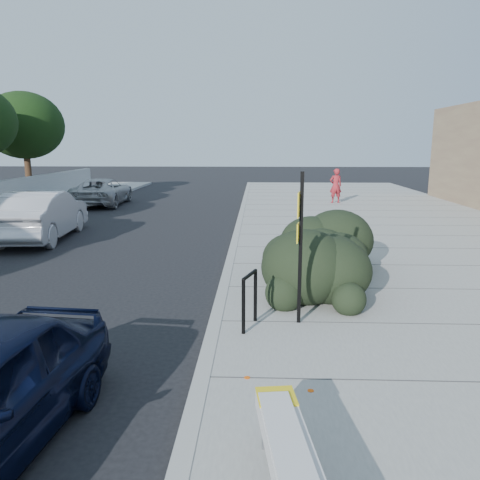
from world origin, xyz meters
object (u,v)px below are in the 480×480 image
at_px(wagon_silver, 41,215).
at_px(suv_silver, 102,192).
at_px(bike_rack, 250,295).
at_px(bench, 290,454).
at_px(sign_post, 300,239).
at_px(pedestrian, 336,186).

bearing_deg(wagon_silver, suv_silver, -89.37).
bearing_deg(bike_rack, bench, -65.27).
xyz_separation_m(sign_post, wagon_silver, (-7.97, 7.62, -0.79)).
relative_size(wagon_silver, pedestrian, 2.82).
distance_m(bench, suv_silver, 22.56).
height_order(sign_post, suv_silver, sign_post).
bearing_deg(pedestrian, sign_post, 68.13).
height_order(bike_rack, sign_post, sign_post).
distance_m(sign_post, wagon_silver, 11.05).
relative_size(bench, suv_silver, 0.38).
height_order(suv_silver, pedestrian, pedestrian).
distance_m(bike_rack, wagon_silver, 10.63).
height_order(wagon_silver, suv_silver, wagon_silver).
relative_size(suv_silver, pedestrian, 2.84).
xyz_separation_m(suv_silver, pedestrian, (12.27, 0.16, 0.34)).
distance_m(bench, bike_rack, 3.91).
bearing_deg(bench, suv_silver, 105.10).
bearing_deg(pedestrian, suv_silver, -9.95).
height_order(bench, bike_rack, bike_rack).
bearing_deg(wagon_silver, bench, 117.32).
distance_m(bike_rack, sign_post, 1.25).
bearing_deg(pedestrian, bench, 69.19).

